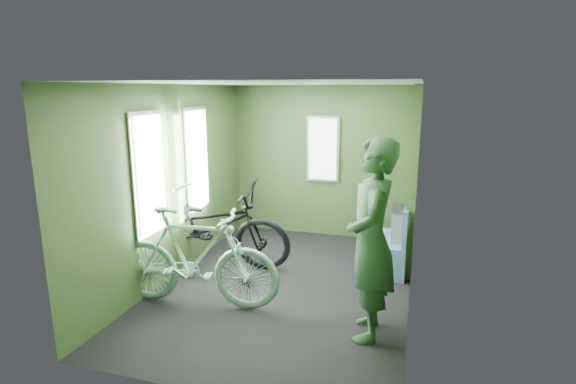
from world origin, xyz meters
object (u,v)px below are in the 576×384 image
(passenger, at_px, (371,240))
(bicycle_mint, at_px, (197,305))
(bench_seat, at_px, (391,250))
(bicycle_black, at_px, (211,266))
(waste_box, at_px, (401,240))

(passenger, bearing_deg, bicycle_mint, -97.39)
(passenger, relative_size, bench_seat, 2.13)
(bicycle_black, xyz_separation_m, waste_box, (2.36, 0.52, 0.42))
(bench_seat, bearing_deg, passenger, -90.67)
(bicycle_black, relative_size, bicycle_mint, 1.17)
(bicycle_mint, xyz_separation_m, bench_seat, (1.90, 1.59, 0.26))
(bicycle_black, distance_m, waste_box, 2.45)
(bicycle_black, xyz_separation_m, bench_seat, (2.24, 0.56, 0.26))
(bicycle_mint, height_order, passenger, passenger)
(bicycle_black, xyz_separation_m, bicycle_mint, (0.34, -1.03, 0.00))
(passenger, height_order, waste_box, passenger)
(passenger, distance_m, bench_seat, 1.78)
(bicycle_black, height_order, waste_box, waste_box)
(bicycle_mint, relative_size, waste_box, 2.16)
(bench_seat, bearing_deg, bicycle_black, -163.13)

